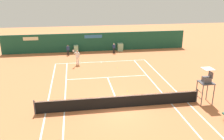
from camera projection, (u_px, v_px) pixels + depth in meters
The scene contains 9 objects.
ground_plane at pixel (118, 104), 18.37m from camera, with size 80.00×80.00×0.01m.
tennis_net at pixel (120, 101), 17.67m from camera, with size 12.10×0.10×1.07m.
sponsor_back_wall at pixel (97, 42), 33.30m from camera, with size 25.00×1.02×2.51m.
umpire_chair at pixel (206, 81), 18.05m from camera, with size 1.00×1.00×2.76m.
player_on_baseline at pixel (77, 56), 27.46m from camera, with size 0.82×0.68×1.88m.
ball_kid_right_post at pixel (68, 49), 31.49m from camera, with size 0.43×0.18×1.29m.
ball_kid_left_post at pixel (114, 47), 32.39m from camera, with size 0.43×0.22×1.30m.
tennis_ball_near_service_line at pixel (117, 68), 26.53m from camera, with size 0.07×0.07×0.07m, color #CCE033.
tennis_ball_by_sideline at pixel (128, 91), 20.63m from camera, with size 0.07×0.07×0.07m, color #CCE033.
Camera 1 is at (-3.07, -15.69, 8.41)m, focal length 38.96 mm.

